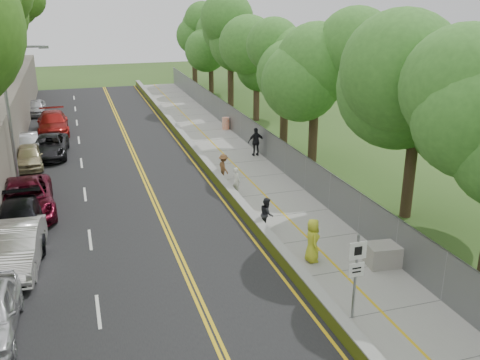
{
  "coord_description": "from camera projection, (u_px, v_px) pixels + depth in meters",
  "views": [
    {
      "loc": [
        -7.3,
        -16.77,
        10.52
      ],
      "look_at": [
        0.5,
        8.0,
        1.4
      ],
      "focal_mm": 40.0,
      "sensor_mm": 36.0,
      "label": 1
    }
  ],
  "objects": [
    {
      "name": "ground",
      "position": [
        290.0,
        281.0,
        20.65
      ],
      "size": [
        140.0,
        140.0,
        0.0
      ],
      "primitive_type": "plane",
      "color": "#33511E",
      "rests_on": "ground"
    },
    {
      "name": "road",
      "position": [
        114.0,
        175.0,
        32.61
      ],
      "size": [
        11.2,
        66.0,
        0.04
      ],
      "primitive_type": "cube",
      "color": "black",
      "rests_on": "ground"
    },
    {
      "name": "sidewalk",
      "position": [
        238.0,
        163.0,
        34.86
      ],
      "size": [
        4.2,
        66.0,
        0.05
      ],
      "primitive_type": "cube",
      "color": "gray",
      "rests_on": "ground"
    },
    {
      "name": "jersey_barrier",
      "position": [
        203.0,
        162.0,
        34.12
      ],
      "size": [
        0.42,
        66.0,
        0.6
      ],
      "primitive_type": "cube",
      "color": "#B2DA18",
      "rests_on": "ground"
    },
    {
      "name": "chainlink_fence",
      "position": [
        268.0,
        146.0,
        35.13
      ],
      "size": [
        0.04,
        66.0,
        2.0
      ],
      "primitive_type": "cube",
      "color": "slate",
      "rests_on": "ground"
    },
    {
      "name": "trees_fenceside",
      "position": [
        305.0,
        52.0,
        33.81
      ],
      "size": [
        7.0,
        66.0,
        14.0
      ],
      "primitive_type": null,
      "color": "#458A2F",
      "rests_on": "ground"
    },
    {
      "name": "streetlight",
      "position": [
        13.0,
        108.0,
        28.75
      ],
      "size": [
        2.52,
        0.22,
        8.0
      ],
      "color": "gray",
      "rests_on": "ground"
    },
    {
      "name": "signpost",
      "position": [
        356.0,
        268.0,
        17.58
      ],
      "size": [
        0.62,
        0.09,
        3.1
      ],
      "color": "gray",
      "rests_on": "sidewalk"
    },
    {
      "name": "construction_barrel",
      "position": [
        226.0,
        123.0,
        43.21
      ],
      "size": [
        0.59,
        0.59,
        0.96
      ],
      "primitive_type": "cylinder",
      "color": "#FE5119",
      "rests_on": "sidewalk"
    },
    {
      "name": "concrete_block",
      "position": [
        383.0,
        255.0,
        21.63
      ],
      "size": [
        1.44,
        1.14,
        0.89
      ],
      "primitive_type": "cube",
      "rotation": [
        0.0,
        0.0,
        -0.11
      ],
      "color": "gray",
      "rests_on": "sidewalk"
    },
    {
      "name": "car_1",
      "position": [
        17.0,
        248.0,
        21.37
      ],
      "size": [
        2.17,
        5.18,
        1.67
      ],
      "primitive_type": "imported",
      "rotation": [
        0.0,
        0.0,
        -0.08
      ],
      "color": "silver",
      "rests_on": "road"
    },
    {
      "name": "car_2",
      "position": [
        25.0,
        198.0,
        26.56
      ],
      "size": [
        3.14,
        6.07,
        1.64
      ],
      "primitive_type": "imported",
      "rotation": [
        0.0,
        0.0,
        0.07
      ],
      "color": "#56091B",
      "rests_on": "road"
    },
    {
      "name": "car_3",
      "position": [
        19.0,
        223.0,
        23.76
      ],
      "size": [
        2.35,
        5.44,
        1.56
      ],
      "primitive_type": "imported",
      "rotation": [
        0.0,
        0.0,
        0.03
      ],
      "color": "black",
      "rests_on": "road"
    },
    {
      "name": "car_4",
      "position": [
        29.0,
        156.0,
        33.8
      ],
      "size": [
        1.79,
        4.17,
        1.4
      ],
      "primitive_type": "imported",
      "rotation": [
        0.0,
        0.0,
        0.03
      ],
      "color": "#C0B285",
      "rests_on": "road"
    },
    {
      "name": "car_5",
      "position": [
        27.0,
        145.0,
        36.28
      ],
      "size": [
        1.86,
        4.44,
        1.42
      ],
      "primitive_type": "imported",
      "rotation": [
        0.0,
        0.0,
        0.08
      ],
      "color": "#B7B8C0",
      "rests_on": "road"
    },
    {
      "name": "car_6",
      "position": [
        49.0,
        146.0,
        35.97
      ],
      "size": [
        2.65,
        5.24,
        1.42
      ],
      "primitive_type": "imported",
      "rotation": [
        0.0,
        0.0,
        -0.06
      ],
      "color": "black",
      "rests_on": "road"
    },
    {
      "name": "car_7",
      "position": [
        53.0,
        123.0,
        41.92
      ],
      "size": [
        2.49,
        5.73,
        1.64
      ],
      "primitive_type": "imported",
      "rotation": [
        0.0,
        0.0,
        0.03
      ],
      "color": "maroon",
      "rests_on": "road"
    },
    {
      "name": "car_8",
      "position": [
        36.0,
        107.0,
        48.33
      ],
      "size": [
        1.76,
        4.03,
        1.35
      ],
      "primitive_type": "imported",
      "rotation": [
        0.0,
        0.0,
        -0.04
      ],
      "color": "#BDBDC1",
      "rests_on": "road"
    },
    {
      "name": "painter_0",
      "position": [
        312.0,
        240.0,
        21.79
      ],
      "size": [
        0.73,
        0.99,
        1.85
      ],
      "primitive_type": "imported",
      "rotation": [
        0.0,
        0.0,
        1.41
      ],
      "color": "gold",
      "rests_on": "sidewalk"
    },
    {
      "name": "painter_1",
      "position": [
        236.0,
        181.0,
        29.11
      ],
      "size": [
        0.52,
        0.65,
        1.55
      ],
      "primitive_type": "imported",
      "rotation": [
        0.0,
        0.0,
        1.86
      ],
      "color": "white",
      "rests_on": "sidewalk"
    },
    {
      "name": "painter_2",
      "position": [
        267.0,
        214.0,
        24.76
      ],
      "size": [
        0.79,
        0.91,
        1.57
      ],
      "primitive_type": "imported",
      "rotation": [
        0.0,
        0.0,
        1.27
      ],
      "color": "black",
      "rests_on": "sidewalk"
    },
    {
      "name": "painter_3",
      "position": [
        224.0,
        167.0,
        31.38
      ],
      "size": [
        0.69,
        1.07,
        1.57
      ],
      "primitive_type": "imported",
      "rotation": [
        0.0,
        0.0,
        1.68
      ],
      "color": "brown",
      "rests_on": "sidewalk"
    },
    {
      "name": "person_far",
      "position": [
        256.0,
        142.0,
        36.03
      ],
      "size": [
        1.13,
        0.48,
        1.93
      ],
      "primitive_type": "imported",
      "rotation": [
        0.0,
        0.0,
        3.15
      ],
      "color": "black",
      "rests_on": "sidewalk"
    }
  ]
}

